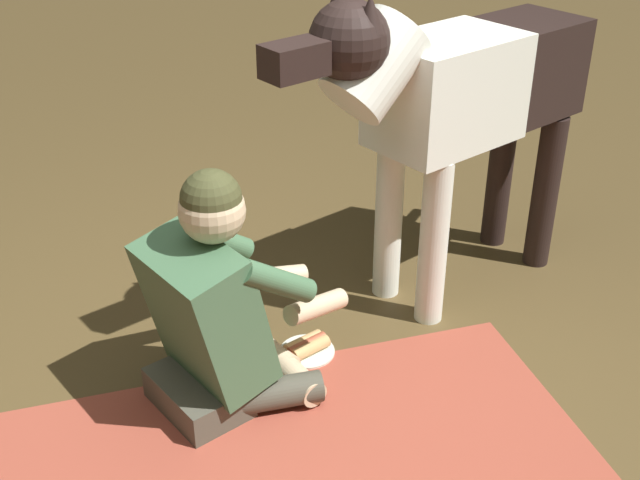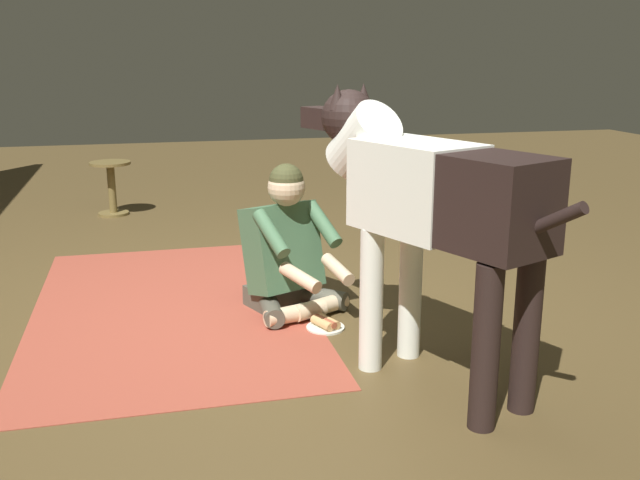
# 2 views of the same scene
# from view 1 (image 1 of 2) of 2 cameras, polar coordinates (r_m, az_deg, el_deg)

# --- Properties ---
(ground_plane) EXTENTS (16.14, 16.14, 0.00)m
(ground_plane) POSITION_cam_1_polar(r_m,az_deg,el_deg) (2.70, -5.91, -14.24)
(ground_plane) COLOR brown
(person_sitting_on_floor) EXTENTS (0.74, 0.62, 0.86)m
(person_sitting_on_floor) POSITION_cam_1_polar(r_m,az_deg,el_deg) (2.68, -7.17, -5.00)
(person_sitting_on_floor) COLOR #4E4C3F
(person_sitting_on_floor) RESTS_ON ground
(large_dog) EXTENTS (1.55, 0.77, 1.31)m
(large_dog) POSITION_cam_1_polar(r_m,az_deg,el_deg) (3.10, 9.68, 9.93)
(large_dog) COLOR white
(large_dog) RESTS_ON ground
(hot_dog_on_plate) EXTENTS (0.21, 0.21, 0.06)m
(hot_dog_on_plate) POSITION_cam_1_polar(r_m,az_deg,el_deg) (3.04, -0.93, -7.60)
(hot_dog_on_plate) COLOR silver
(hot_dog_on_plate) RESTS_ON ground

